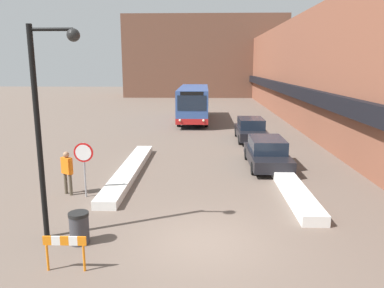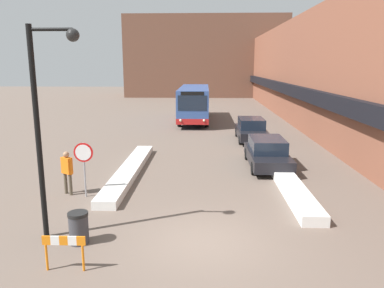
# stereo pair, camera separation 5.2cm
# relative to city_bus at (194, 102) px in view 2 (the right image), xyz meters

# --- Properties ---
(ground_plane) EXTENTS (160.00, 160.00, 0.00)m
(ground_plane) POSITION_rel_city_bus_xyz_m (1.01, -24.44, -1.72)
(ground_plane) COLOR #66564C
(building_row_right) EXTENTS (5.50, 60.00, 9.11)m
(building_row_right) POSITION_rel_city_bus_xyz_m (10.99, -0.44, 2.82)
(building_row_right) COLOR brown
(building_row_right) RESTS_ON ground_plane
(building_backdrop_far) EXTENTS (26.00, 8.00, 12.86)m
(building_backdrop_far) POSITION_rel_city_bus_xyz_m (1.01, 28.91, 4.71)
(building_backdrop_far) COLOR brown
(building_backdrop_far) RESTS_ON ground_plane
(snow_bank_left) EXTENTS (0.90, 9.42, 0.34)m
(snow_bank_left) POSITION_rel_city_bus_xyz_m (-2.59, -17.46, -1.55)
(snow_bank_left) COLOR silver
(snow_bank_left) RESTS_ON ground_plane
(snow_bank_right) EXTENTS (0.90, 9.99, 0.38)m
(snow_bank_right) POSITION_rel_city_bus_xyz_m (4.61, -18.36, -1.53)
(snow_bank_right) COLOR silver
(snow_bank_right) RESTS_ON ground_plane
(city_bus) EXTENTS (2.63, 10.87, 3.13)m
(city_bus) POSITION_rel_city_bus_xyz_m (0.00, 0.00, 0.00)
(city_bus) COLOR #335193
(city_bus) RESTS_ON ground_plane
(parked_car_front) EXTENTS (1.93, 4.69, 1.48)m
(parked_car_front) POSITION_rel_city_bus_xyz_m (4.21, -15.92, -0.98)
(parked_car_front) COLOR black
(parked_car_front) RESTS_ON ground_plane
(parked_car_back) EXTENTS (1.93, 4.54, 1.53)m
(parked_car_back) POSITION_rel_city_bus_xyz_m (4.21, -9.04, -0.96)
(parked_car_back) COLOR black
(parked_car_back) RESTS_ON ground_plane
(stop_sign) EXTENTS (0.76, 0.08, 2.19)m
(stop_sign) POSITION_rel_city_bus_xyz_m (-3.68, -20.72, -0.14)
(stop_sign) COLOR gray
(stop_sign) RESTS_ON ground_plane
(street_lamp) EXTENTS (1.46, 0.36, 6.22)m
(street_lamp) POSITION_rel_city_bus_xyz_m (-3.49, -24.26, 2.15)
(street_lamp) COLOR black
(street_lamp) RESTS_ON ground_plane
(pedestrian) EXTENTS (0.52, 0.44, 1.77)m
(pedestrian) POSITION_rel_city_bus_xyz_m (-4.47, -20.46, -0.65)
(pedestrian) COLOR brown
(pedestrian) RESTS_ON ground_plane
(trash_bin) EXTENTS (0.59, 0.59, 0.95)m
(trash_bin) POSITION_rel_city_bus_xyz_m (-2.63, -24.63, -1.24)
(trash_bin) COLOR #38383D
(trash_bin) RESTS_ON ground_plane
(construction_barricade) EXTENTS (1.10, 0.06, 0.94)m
(construction_barricade) POSITION_rel_city_bus_xyz_m (-2.49, -26.13, -1.05)
(construction_barricade) COLOR orange
(construction_barricade) RESTS_ON ground_plane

